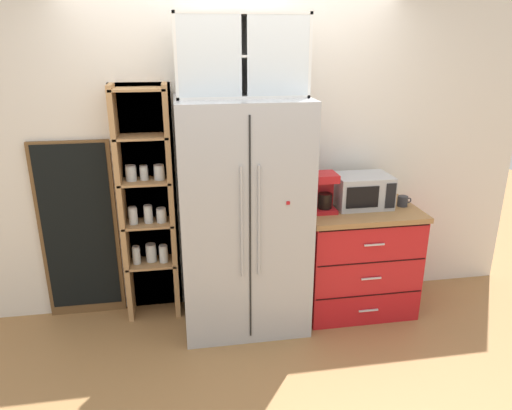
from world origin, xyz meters
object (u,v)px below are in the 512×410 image
Objects in this scene: refrigerator at (243,217)px; bottle_cobalt at (364,197)px; coffee_maker at (324,191)px; chalkboard_menu at (79,231)px; mug_charcoal at (403,201)px; microwave at (362,191)px.

refrigerator reaches higher than bottle_cobalt.
refrigerator is at bearing -175.81° from coffee_maker.
chalkboard_menu reaches higher than bottle_cobalt.
coffee_maker is (0.65, 0.05, 0.15)m from refrigerator.
bottle_cobalt is (-0.35, -0.04, 0.07)m from mug_charcoal.
chalkboard_menu is at bearing 171.87° from coffee_maker.
microwave is 0.11m from bottle_cobalt.
mug_charcoal is at bearing -9.83° from microwave.
refrigerator reaches higher than coffee_maker.
mug_charcoal is 2.61m from chalkboard_menu.
bottle_cobalt is 0.18× the size of chalkboard_menu.
microwave is at bearing 170.17° from mug_charcoal.
refrigerator is at bearing -14.19° from chalkboard_menu.
refrigerator reaches higher than microwave.
microwave is at bearing 77.90° from bottle_cobalt.
bottle_cobalt is 2.27m from chalkboard_menu.
chalkboard_menu reaches higher than coffee_maker.
chalkboard_menu is (-2.58, 0.29, -0.20)m from mug_charcoal.
microwave is 1.71× the size of bottle_cobalt.
mug_charcoal is (0.66, -0.02, -0.11)m from coffee_maker.
chalkboard_menu reaches higher than microwave.
mug_charcoal is at bearing 7.07° from bottle_cobalt.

